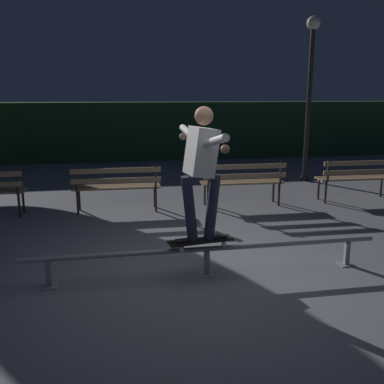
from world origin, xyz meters
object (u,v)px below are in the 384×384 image
Objects in this scene: lamp_post_right at (310,79)px; skateboard at (201,241)px; park_bench_rightmost at (358,175)px; skateboarder at (201,163)px; park_bench_left_center at (117,184)px; grind_rail at (207,253)px; park_bench_right_center at (243,179)px.

skateboard is at bearing -125.47° from lamp_post_right.
lamp_post_right reaches higher than park_bench_rightmost.
skateboard is 0.51× the size of skateboarder.
park_bench_rightmost is at bearing -86.29° from lamp_post_right.
park_bench_left_center is 5.49m from lamp_post_right.
skateboarder is 6.47m from lamp_post_right.
lamp_post_right reaches higher than skateboard.
skateboard is 0.21× the size of lamp_post_right.
skateboard is 0.50× the size of park_bench_rightmost.
skateboarder is (0.00, 0.00, 0.94)m from skateboard.
grind_rail is 3.35m from park_bench_right_center.
grind_rail is 5.37× the size of skateboard.
skateboarder is 3.30m from park_bench_left_center.
lamp_post_right is (3.70, 5.19, 1.11)m from skateboarder.
park_bench_right_center is (1.37, 3.04, 0.25)m from grind_rail.
park_bench_rightmost reaches higher than skateboard.
park_bench_left_center is 0.41× the size of lamp_post_right.
skateboard is at bearing -72.50° from park_bench_left_center.
grind_rail is at bearing 0.00° from skateboard.
park_bench_left_center is at bearing 180.00° from park_bench_right_center.
park_bench_right_center is (1.44, 3.04, 0.10)m from skateboard.
skateboarder is 3.47m from park_bench_right_center.
park_bench_rightmost is (4.80, 0.00, 0.00)m from park_bench_left_center.
skateboarder reaches higher than skateboard.
park_bench_right_center is at bearing 65.84° from grind_rail.
park_bench_right_center is at bearing 0.00° from park_bench_left_center.
skateboarder reaches higher than park_bench_right_center.
park_bench_right_center is 3.67m from lamp_post_right.
skateboarder is at bearing -141.57° from park_bench_rightmost.
park_bench_left_center reaches higher than skateboard.
skateboarder is 0.97× the size of park_bench_left_center.
park_bench_rightmost is at bearing 38.96° from grind_rail.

